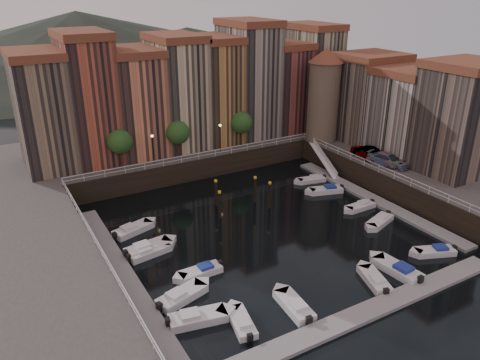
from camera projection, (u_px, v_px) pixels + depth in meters
ground at (260, 228)px, 52.56m from camera, size 200.00×200.00×0.00m
quay_far at (172, 149)px, 72.78m from camera, size 80.00×20.00×3.00m
quay_right at (444, 174)px, 63.19m from camera, size 20.00×36.00×3.00m
dock_left at (121, 271)px, 44.28m from camera, size 2.00×28.00×0.35m
dock_right at (373, 199)px, 59.11m from camera, size 2.00×28.00×0.35m
dock_near at (369, 311)px, 38.90m from camera, size 30.00×2.00×0.35m
mountains at (68, 47)px, 138.27m from camera, size 145.00×100.00×18.00m
far_terrace at (196, 90)px, 68.62m from camera, size 48.70×10.30×17.50m
right_terrace at (411, 108)px, 64.01m from camera, size 9.30×24.30×14.00m
corner_tower at (324, 94)px, 69.35m from camera, size 5.20×5.20×13.80m
promenade_trees at (182, 132)px, 63.95m from camera, size 21.20×3.20×5.20m
street_lamps at (188, 138)px, 63.57m from camera, size 10.36×0.36×4.18m
railings at (239, 182)px, 55.00m from camera, size 36.08×34.04×0.52m
gangway at (324, 159)px, 67.64m from camera, size 2.78×8.32×3.73m
mooring_pilings at (240, 196)px, 56.40m from camera, size 6.82×4.11×3.78m
boat_left_0 at (196, 318)px, 37.76m from camera, size 5.11×2.69×1.14m
boat_left_1 at (181, 296)px, 40.42m from camera, size 5.05×3.05×1.13m
boat_left_2 at (148, 252)px, 47.09m from camera, size 4.72×2.32×1.06m
boat_left_3 at (147, 248)px, 47.74m from camera, size 5.17×2.46×1.16m
boat_left_4 at (132, 230)px, 51.35m from camera, size 4.91×3.04×1.10m
boat_right_0 at (436, 251)px, 47.29m from camera, size 4.33×2.94×0.98m
boat_right_1 at (380, 221)px, 53.33m from camera, size 4.48×2.82×1.01m
boat_right_2 at (361, 206)px, 56.87m from camera, size 4.12×1.58×0.94m
boat_right_3 at (327, 190)px, 61.27m from camera, size 4.65×2.81×1.04m
boat_right_4 at (312, 180)px, 64.59m from camera, size 4.19×2.22×0.94m
boat_near_0 at (242, 323)px, 37.32m from camera, size 2.26×4.30×0.96m
boat_near_1 at (295, 306)px, 39.18m from camera, size 2.08×4.78×1.08m
boat_near_2 at (375, 280)px, 42.69m from camera, size 2.78×4.50×1.01m
boat_near_3 at (398, 270)px, 44.14m from camera, size 2.30×5.22×1.18m
car_a at (364, 153)px, 64.48m from camera, size 1.89×4.37×1.47m
car_b at (371, 154)px, 63.89m from camera, size 2.64×5.05×1.58m
car_c at (388, 160)px, 61.59m from camera, size 3.88×5.98×1.61m
boat_extra_775 at (201, 271)px, 43.99m from camera, size 4.36×1.65×1.00m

